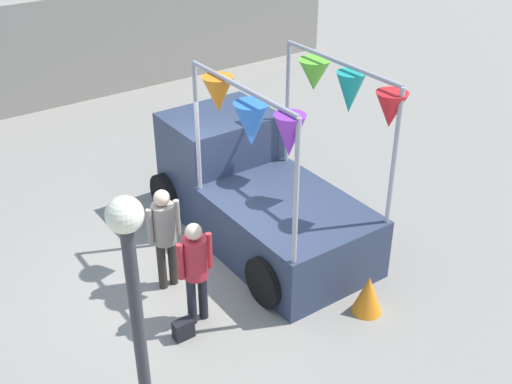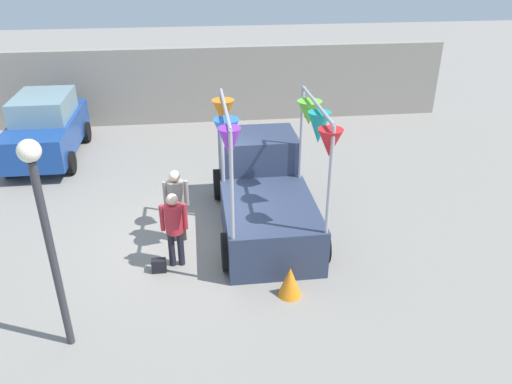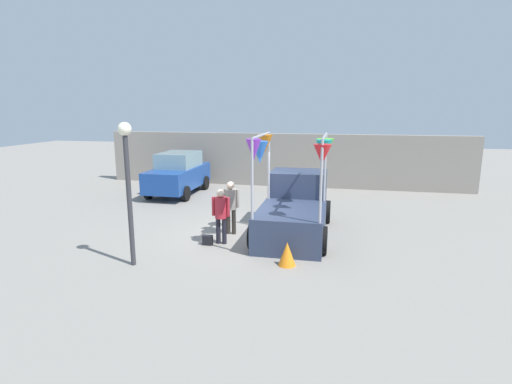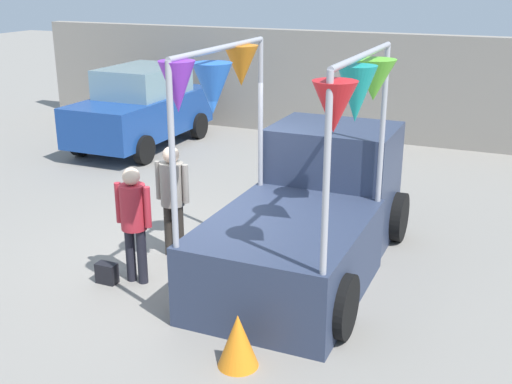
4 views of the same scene
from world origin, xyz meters
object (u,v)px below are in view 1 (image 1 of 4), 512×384
at_px(person_vendor, 164,230).
at_px(street_lamp, 137,314).
at_px(handbag, 183,329).
at_px(person_customer, 195,264).
at_px(folded_kite_bundle_tangerine, 368,294).
at_px(vendor_truck, 252,185).

bearing_deg(person_vendor, street_lamp, -120.56).
relative_size(handbag, street_lamp, 0.08).
bearing_deg(person_customer, person_vendor, 87.97).
distance_m(person_vendor, folded_kite_bundle_tangerine, 3.06).
bearing_deg(street_lamp, vendor_truck, 43.48).
height_order(street_lamp, folded_kite_bundle_tangerine, street_lamp).
distance_m(vendor_truck, folded_kite_bundle_tangerine, 2.77).
distance_m(handbag, street_lamp, 3.13).
bearing_deg(vendor_truck, person_customer, -143.02).
distance_m(vendor_truck, street_lamp, 5.23).
height_order(person_vendor, handbag, person_vendor).
distance_m(person_customer, person_vendor, 0.94).
bearing_deg(street_lamp, person_customer, 49.57).
distance_m(street_lamp, folded_kite_bundle_tangerine, 4.34).
relative_size(person_customer, person_vendor, 0.97).
relative_size(vendor_truck, street_lamp, 1.16).
xyz_separation_m(vendor_truck, folded_kite_bundle_tangerine, (0.12, -2.71, -0.58)).
distance_m(vendor_truck, person_vendor, 1.99).
relative_size(person_vendor, street_lamp, 0.47).
distance_m(person_customer, folded_kite_bundle_tangerine, 2.50).
bearing_deg(person_vendor, vendor_truck, 15.55).
height_order(vendor_truck, folded_kite_bundle_tangerine, vendor_truck).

